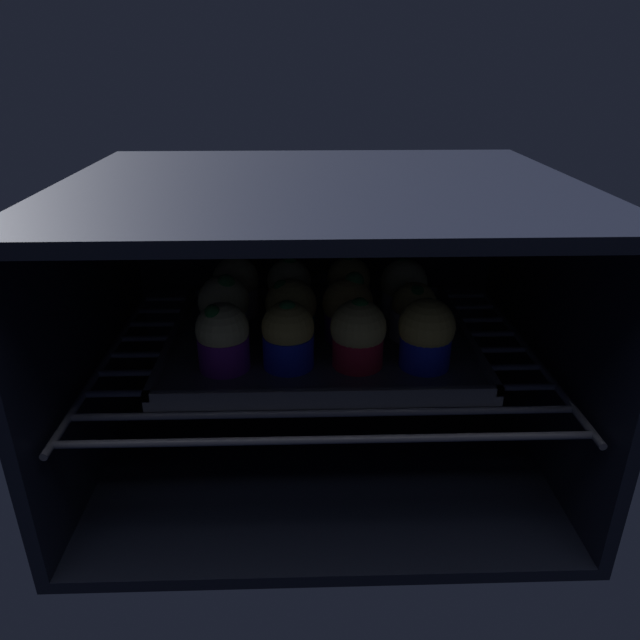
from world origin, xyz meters
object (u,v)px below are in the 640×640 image
muffin_row1_col0 (224,308)px  muffin_row2_col2 (348,287)px  muffin_row2_col0 (236,286)px  muffin_row2_col3 (404,288)px  muffin_row1_col3 (414,312)px  muffin_row2_col1 (289,288)px  muffin_row1_col1 (291,310)px  muffin_row0_col0 (223,337)px  baking_tray (320,340)px  muffin_row0_col2 (358,334)px  muffin_row0_col1 (288,335)px  muffin_row0_col3 (426,334)px  muffin_row1_col2 (348,309)px

muffin_row1_col0 → muffin_row2_col2: (16.28, 7.85, -0.26)cm
muffin_row2_col0 → muffin_row2_col3: muffin_row2_col0 is taller
muffin_row1_col3 → muffin_row2_col1: bearing=154.1°
muffin_row2_col1 → muffin_row1_col3: bearing=-25.9°
muffin_row1_col1 → muffin_row2_col1: muffin_row2_col1 is taller
muffin_row0_col0 → muffin_row2_col2: same height
baking_tray → muffin_row0_col2: size_ratio=4.53×
muffin_row0_col2 → muffin_row2_col2: (0.03, 15.37, -0.00)cm
muffin_row2_col0 → muffin_row0_col1: bearing=-64.3°
muffin_row1_col1 → muffin_row2_col3: size_ratio=0.99×
muffin_row0_col3 → muffin_row2_col0: size_ratio=0.98×
baking_tray → muffin_row1_col2: 5.69cm
baking_tray → muffin_row2_col0: size_ratio=4.50×
muffin_row0_col1 → muffin_row2_col1: bearing=90.5°
baking_tray → muffin_row1_col1: bearing=-177.0°
muffin_row0_col3 → muffin_row1_col0: (-24.05, 7.94, 0.15)cm
muffin_row2_col1 → muffin_row0_col2: bearing=-61.6°
muffin_row0_col0 → muffin_row1_col3: size_ratio=1.12×
muffin_row1_col0 → muffin_row2_col2: size_ratio=1.06×
baking_tray → muffin_row0_col0: bearing=-145.4°
muffin_row1_col0 → muffin_row2_col1: bearing=43.5°
baking_tray → muffin_row0_col2: bearing=-61.3°
muffin_row0_col1 → muffin_row2_col2: bearing=62.1°
muffin_row0_col2 → muffin_row0_col3: (7.80, -0.41, 0.10)cm
muffin_row0_col0 → muffin_row1_col1: muffin_row0_col0 is taller
muffin_row2_col0 → muffin_row2_col2: (15.60, -0.25, -0.15)cm
muffin_row0_col0 → muffin_row0_col1: (7.45, 0.26, 0.04)cm
baking_tray → muffin_row0_col3: (11.97, -8.03, 4.58)cm
muffin_row0_col1 → muffin_row2_col1: (-0.13, 15.12, 0.00)cm
muffin_row2_col1 → muffin_row0_col1: bearing=-89.5°
muffin_row1_col1 → baking_tray: bearing=3.0°
muffin_row0_col0 → muffin_row2_col2: bearing=45.1°
muffin_row1_col2 → baking_tray: bearing=177.6°
muffin_row0_col1 → muffin_row0_col3: bearing=-1.6°
muffin_row0_col1 → muffin_row1_col1: size_ratio=1.04×
muffin_row0_col1 → muffin_row2_col2: muffin_row2_col2 is taller
muffin_row1_col2 → muffin_row2_col2: 7.93cm
muffin_row0_col0 → muffin_row0_col3: size_ratio=1.01×
muffin_row1_col3 → muffin_row1_col0: bearing=179.7°
muffin_row1_col3 → muffin_row0_col0: bearing=-161.9°
muffin_row2_col2 → baking_tray: bearing=-118.5°
muffin_row1_col0 → muffin_row2_col2: 18.08cm
muffin_row0_col1 → muffin_row2_col2: (8.10, 15.33, 0.05)cm
muffin_row0_col2 → muffin_row2_col3: muffin_row0_col2 is taller
muffin_row0_col1 → muffin_row2_col0: bearing=115.7°
muffin_row1_col2 → muffin_row2_col1: (-7.56, 7.70, -0.03)cm
muffin_row0_col2 → muffin_row0_col3: 7.81cm
muffin_row1_col1 → muffin_row2_col3: 17.33cm
muffin_row0_col1 → muffin_row1_col3: muffin_row0_col1 is taller
baking_tray → muffin_row1_col3: 12.62cm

